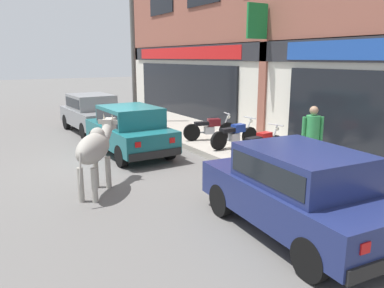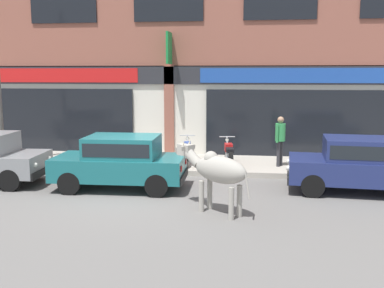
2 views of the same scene
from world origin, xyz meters
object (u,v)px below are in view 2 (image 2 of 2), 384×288
at_px(motorcycle_0, 148,151).
at_px(pedestrian, 280,136).
at_px(motorcycle_1, 187,152).
at_px(car_1, 359,162).
at_px(motorcycle_2, 229,154).
at_px(car_2, 121,160).
at_px(cow, 217,170).

bearing_deg(motorcycle_0, pedestrian, 0.59).
bearing_deg(motorcycle_1, pedestrian, -0.52).
relative_size(car_1, pedestrian, 2.31).
bearing_deg(motorcycle_2, car_2, -136.16).
distance_m(cow, motorcycle_2, 4.53).
bearing_deg(car_1, car_2, -176.02).
distance_m(car_2, motorcycle_0, 2.80).
xyz_separation_m(cow, motorcycle_0, (-2.64, 4.60, -0.45)).
distance_m(car_2, pedestrian, 5.26).
height_order(motorcycle_0, pedestrian, pedestrian).
height_order(car_1, motorcycle_1, car_1).
bearing_deg(cow, car_2, 146.48).
bearing_deg(pedestrian, cow, -109.74).
bearing_deg(car_1, cow, -147.60).
bearing_deg(motorcycle_2, motorcycle_1, 173.13).
xyz_separation_m(car_1, car_2, (-6.31, -0.44, 0.00)).
bearing_deg(motorcycle_2, pedestrian, 4.98).
relative_size(motorcycle_0, motorcycle_2, 0.99).
distance_m(car_1, motorcycle_1, 5.49).
relative_size(car_2, motorcycle_1, 2.02).
xyz_separation_m(motorcycle_0, pedestrian, (4.31, 0.04, 0.60)).
relative_size(motorcycle_1, motorcycle_2, 1.00).
bearing_deg(car_2, motorcycle_0, 87.80).
distance_m(car_2, motorcycle_2, 3.88).
bearing_deg(car_2, motorcycle_2, 43.84).
height_order(car_1, pedestrian, pedestrian).
bearing_deg(motorcycle_0, cow, -60.13).
height_order(cow, motorcycle_0, cow).
distance_m(cow, motorcycle_1, 4.89).
xyz_separation_m(motorcycle_2, pedestrian, (1.62, 0.14, 0.60)).
bearing_deg(pedestrian, motorcycle_1, 179.48).
distance_m(car_1, pedestrian, 3.07).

